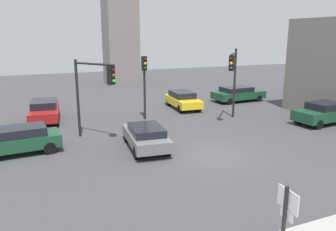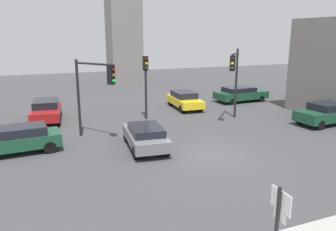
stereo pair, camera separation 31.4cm
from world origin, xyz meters
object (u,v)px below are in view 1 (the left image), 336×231
car_1 (238,94)px  car_5 (20,140)px  direction_sign (285,219)px  car_3 (44,110)px  car_0 (146,136)px  car_4 (183,100)px  traffic_light_2 (144,75)px  traffic_light_0 (94,84)px  traffic_light_1 (233,71)px  car_2 (324,112)px

car_1 → car_5: bearing=-160.9°
direction_sign → car_1: (12.35, 19.65, -0.87)m
direction_sign → car_3: size_ratio=0.50×
car_5 → car_0: bearing=159.1°
car_4 → traffic_light_2: bearing=-57.5°
traffic_light_0 → car_1: bearing=80.1°
car_0 → car_1: 15.22m
traffic_light_0 → car_5: traffic_light_0 is taller
direction_sign → car_0: 10.63m
traffic_light_1 → car_4: size_ratio=1.15×
car_0 → car_5: size_ratio=1.07×
car_1 → car_3: bearing=-180.0°
direction_sign → car_4: bearing=75.1°
traffic_light_0 → car_0: bearing=5.3°
traffic_light_2 → car_5: size_ratio=1.10×
car_2 → car_0: bearing=-3.7°
traffic_light_1 → traffic_light_2: bearing=-79.1°
car_1 → car_4: (-5.98, -0.69, 0.02)m
car_4 → car_3: bearing=-85.8°
car_5 → car_4: bearing=-156.5°
traffic_light_2 → car_4: bearing=115.5°
direction_sign → traffic_light_2: traffic_light_2 is taller
traffic_light_0 → car_1: (14.35, 6.49, -2.59)m
traffic_light_2 → car_2: size_ratio=1.03×
direction_sign → car_3: 19.54m
car_2 → car_5: (-19.27, 1.81, -0.04)m
car_1 → traffic_light_1: bearing=-130.5°
traffic_light_0 → car_2: bearing=46.3°
car_0 → car_5: car_5 is taller
traffic_light_1 → car_4: 6.09m
car_1 → car_5: 19.79m
car_0 → car_1: car_1 is taller
direction_sign → traffic_light_0: bearing=102.3°
traffic_light_1 → traffic_light_0: bearing=-46.3°
direction_sign → car_2: bearing=42.6°
direction_sign → car_4: direction_sign is taller
car_1 → car_0: bearing=-145.7°
direction_sign → car_2: direction_sign is taller
car_3 → car_5: 6.72m
car_0 → car_2: bearing=-83.3°
car_0 → car_2: 13.06m
direction_sign → traffic_light_1: size_ratio=0.46×
traffic_light_0 → car_4: traffic_light_0 is taller
car_4 → traffic_light_0: bearing=-50.9°
car_3 → car_4: car_3 is taller
car_4 → car_5: (-12.46, -6.50, 0.01)m
direction_sign → car_4: 20.02m
traffic_light_0 → car_0: (2.12, -2.57, -2.61)m
traffic_light_1 → traffic_light_2: (-5.40, 3.05, -0.36)m
traffic_light_1 → car_5: traffic_light_1 is taller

